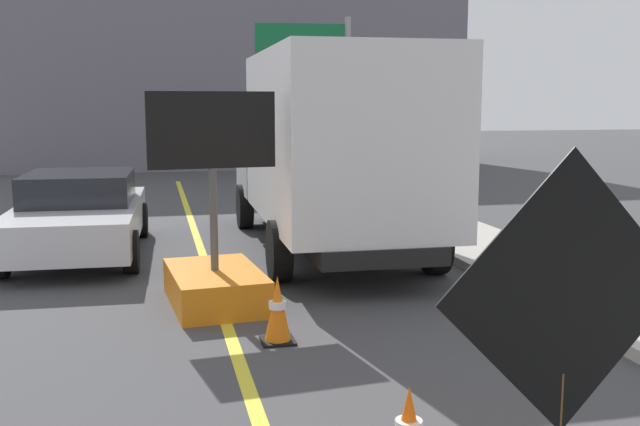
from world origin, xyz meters
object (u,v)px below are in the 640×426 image
object	(u,v)px
box_truck	(330,147)
arrow_board_trailer	(215,267)
traffic_cone_mid_lane	(278,310)
roadwork_sign	(565,301)
highway_guide_sign	(321,72)
pickup_car	(79,214)

from	to	relation	value
box_truck	arrow_board_trailer	bearing A→B (deg)	-127.43
box_truck	traffic_cone_mid_lane	distance (m)	5.08
box_truck	traffic_cone_mid_lane	size ratio (longest dim) A/B	9.91
roadwork_sign	traffic_cone_mid_lane	bearing A→B (deg)	103.84
box_truck	highway_guide_sign	xyz separation A→B (m)	(1.93, 9.01, 1.61)
roadwork_sign	highway_guide_sign	distance (m)	17.82
arrow_board_trailer	box_truck	size ratio (longest dim) A/B	0.37
pickup_car	highway_guide_sign	size ratio (longest dim) A/B	0.94
box_truck	traffic_cone_mid_lane	world-z (taller)	box_truck
highway_guide_sign	traffic_cone_mid_lane	bearing A→B (deg)	-104.94
roadwork_sign	pickup_car	bearing A→B (deg)	110.61
roadwork_sign	arrow_board_trailer	xyz separation A→B (m)	(-1.50, 5.60, -0.99)
roadwork_sign	traffic_cone_mid_lane	size ratio (longest dim) A/B	3.19
roadwork_sign	traffic_cone_mid_lane	world-z (taller)	roadwork_sign
arrow_board_trailer	traffic_cone_mid_lane	size ratio (longest dim) A/B	3.69
roadwork_sign	traffic_cone_mid_lane	xyz separation A→B (m)	(-0.97, 3.94, -1.11)
pickup_car	roadwork_sign	bearing A→B (deg)	-69.39
arrow_board_trailer	traffic_cone_mid_lane	distance (m)	1.75
box_truck	highway_guide_sign	world-z (taller)	highway_guide_sign
arrow_board_trailer	pickup_car	size ratio (longest dim) A/B	0.58
pickup_car	traffic_cone_mid_lane	size ratio (longest dim) A/B	6.40
arrow_board_trailer	traffic_cone_mid_lane	world-z (taller)	arrow_board_trailer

